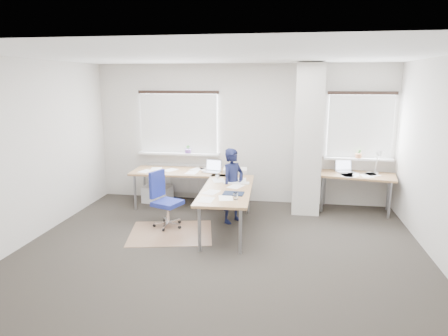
% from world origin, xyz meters
% --- Properties ---
extents(ground, '(6.00, 6.00, 0.00)m').
position_xyz_m(ground, '(0.00, 0.00, 0.00)').
color(ground, '#282620').
rests_on(ground, ground).
extents(room_shell, '(6.04, 5.04, 2.82)m').
position_xyz_m(room_shell, '(0.18, 0.45, 1.75)').
color(room_shell, beige).
rests_on(room_shell, ground).
extents(floor_mat, '(1.54, 1.38, 0.01)m').
position_xyz_m(floor_mat, '(-0.93, 0.46, 0.00)').
color(floor_mat, brown).
rests_on(floor_mat, ground).
extents(white_crate, '(0.60, 0.46, 0.33)m').
position_xyz_m(white_crate, '(-1.70, 2.11, 0.17)').
color(white_crate, white).
rests_on(white_crate, ground).
extents(desk_main, '(2.50, 2.61, 0.96)m').
position_xyz_m(desk_main, '(-0.50, 1.33, 0.69)').
color(desk_main, brown).
rests_on(desk_main, ground).
extents(desk_side, '(1.50, 0.93, 1.22)m').
position_xyz_m(desk_side, '(2.26, 2.15, 0.69)').
color(desk_side, brown).
rests_on(desk_side, ground).
extents(task_chair, '(0.56, 0.54, 0.96)m').
position_xyz_m(task_chair, '(-1.09, 0.76, 0.27)').
color(task_chair, navy).
rests_on(task_chair, ground).
extents(person, '(0.54, 0.58, 1.32)m').
position_xyz_m(person, '(0.01, 1.17, 0.66)').
color(person, black).
rests_on(person, ground).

